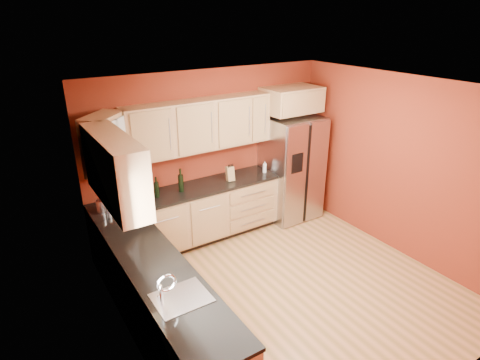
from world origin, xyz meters
The scene contains 23 objects.
floor centered at (0.00, 0.00, 0.00)m, with size 4.00×4.00×0.00m, color olive.
ceiling centered at (0.00, 0.00, 2.60)m, with size 4.00×4.00×0.00m, color white.
wall_back centered at (0.00, 2.00, 1.30)m, with size 4.00×0.04×2.60m, color maroon.
wall_front centered at (0.00, -2.00, 1.30)m, with size 4.00×0.04×2.60m, color maroon.
wall_left centered at (-2.00, 0.00, 1.30)m, with size 0.04×4.00×2.60m, color maroon.
wall_right centered at (2.00, 0.00, 1.30)m, with size 0.04×4.00×2.60m, color maroon.
base_cabinets_back centered at (-0.55, 1.70, 0.44)m, with size 2.90×0.60×0.88m, color #A0764D.
base_cabinets_left centered at (-1.70, 0.00, 0.44)m, with size 0.60×2.80×0.88m, color #A0764D.
countertop_back centered at (-0.55, 1.69, 0.90)m, with size 2.90×0.62×0.04m, color black.
countertop_left centered at (-1.69, 0.00, 0.90)m, with size 0.62×2.80×0.04m, color black.
upper_cabinets_back centered at (-0.25, 1.83, 1.83)m, with size 2.30×0.33×0.75m, color #A0764D.
upper_cabinets_left centered at (-1.83, 0.72, 1.83)m, with size 0.33×1.35×0.75m, color #A0764D.
corner_upper_cabinet centered at (-1.67, 1.67, 1.83)m, with size 0.62×0.33×0.75m, color #A0764D.
over_fridge_cabinet centered at (1.35, 1.70, 2.05)m, with size 0.92×0.60×0.40m, color #A0764D.
refrigerator centered at (1.35, 1.62, 0.89)m, with size 0.90×0.75×1.78m, color #ADADB2.
window centered at (-1.98, -0.50, 1.55)m, with size 0.03×0.90×1.00m, color white.
sink_faucet centered at (-1.69, -0.50, 1.07)m, with size 0.50×0.42×0.30m, color silver, non-canonical shape.
canister_left centered at (-1.85, 1.62, 1.01)m, with size 0.11×0.11×0.18m, color #ADADB2.
canister_right centered at (-1.76, 1.71, 1.01)m, with size 0.11×0.11×0.19m, color #ADADB2.
wine_bottle_a centered at (-1.05, 1.70, 1.07)m, with size 0.07×0.07×0.30m, color black, non-canonical shape.
wine_bottle_b centered at (-0.67, 1.69, 1.10)m, with size 0.08×0.08×0.35m, color black, non-canonical shape.
knife_block centered at (0.15, 1.65, 1.03)m, with size 0.11×0.10×0.23m, color tan.
soap_dispenser centered at (0.80, 1.64, 1.01)m, with size 0.06×0.06×0.19m, color white.
Camera 1 is at (-2.84, -3.31, 3.36)m, focal length 30.00 mm.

